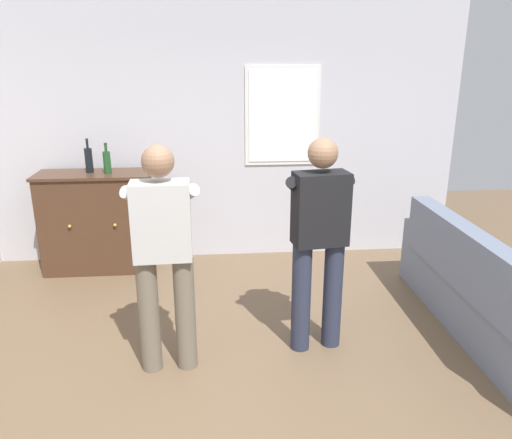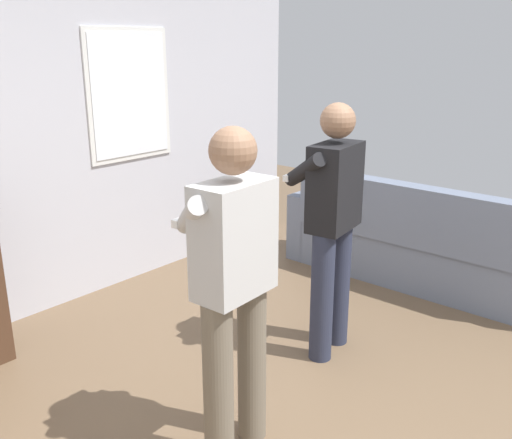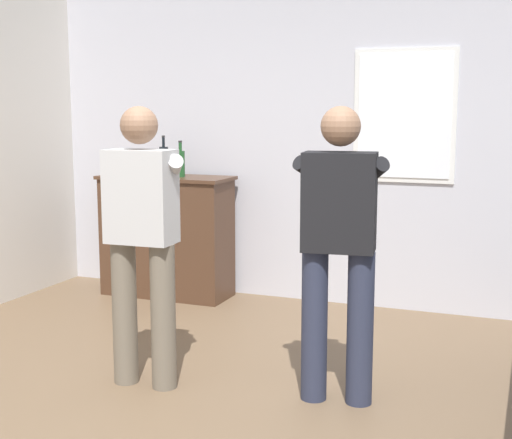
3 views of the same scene
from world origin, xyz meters
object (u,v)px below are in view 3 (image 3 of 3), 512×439
object	(u,v)px
bottle_liquor_amber	(181,163)
person_standing_left	(143,233)
bottle_wine_green	(164,160)
person_standing_right	(339,240)
sideboard_cabinet	(167,236)

from	to	relation	value
bottle_liquor_amber	person_standing_left	xyz separation A→B (m)	(0.73, -1.89, -0.26)
bottle_wine_green	person_standing_right	distance (m)	2.72
sideboard_cabinet	person_standing_right	size ratio (longest dim) A/B	0.70
sideboard_cabinet	bottle_liquor_amber	size ratio (longest dim) A/B	3.74
person_standing_left	person_standing_right	xyz separation A→B (m)	(1.14, 0.19, 0.00)
sideboard_cabinet	person_standing_right	distance (m)	2.70
sideboard_cabinet	person_standing_left	xyz separation A→B (m)	(0.89, -1.91, 0.40)
bottle_wine_green	person_standing_left	world-z (taller)	person_standing_left
bottle_wine_green	person_standing_left	xyz separation A→B (m)	(0.92, -1.94, -0.27)
person_standing_right	bottle_wine_green	bearing A→B (deg)	139.70
bottle_liquor_amber	person_standing_right	distance (m)	2.54
bottle_liquor_amber	person_standing_right	world-z (taller)	person_standing_right
sideboard_cabinet	person_standing_left	size ratio (longest dim) A/B	0.70
bottle_wine_green	bottle_liquor_amber	xyz separation A→B (m)	(0.20, -0.06, -0.01)
sideboard_cabinet	person_standing_left	distance (m)	2.15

